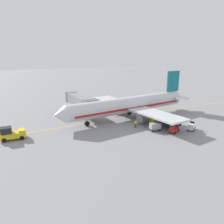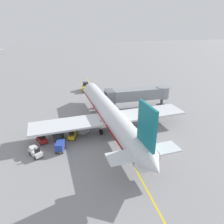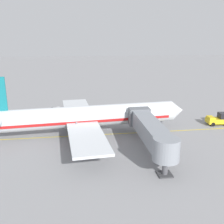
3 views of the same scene
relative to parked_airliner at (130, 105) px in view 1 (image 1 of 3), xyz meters
name	(u,v)px [view 1 (image 1 of 3)]	position (x,y,z in m)	size (l,w,h in m)	color
ground_plane	(125,117)	(0.76, 0.69, -3.19)	(400.00, 400.00, 0.00)	gray
gate_lead_in_line	(125,117)	(0.76, 0.69, -3.18)	(0.24, 80.00, 0.01)	gold
parked_airliner	(130,105)	(0.00, 0.00, 0.00)	(30.32, 37.35, 10.63)	silver
jet_bridge	(80,101)	(9.24, 9.21, 0.27)	(16.33, 3.50, 4.98)	gray
pushback_tractor	(12,134)	(-1.47, 26.26, -2.09)	(2.50, 4.54, 2.40)	gold
baggage_tug_lead	(174,129)	(-12.88, -1.98, -2.47)	(2.09, 2.77, 1.62)	#B21E1E
baggage_tug_trailing	(191,127)	(-13.55, -6.05, -2.47)	(2.33, 2.76, 1.62)	silver
baggage_tug_spare	(155,122)	(-7.44, -1.87, -2.47)	(1.93, 2.75, 1.62)	gold
baggage_cart_front	(155,126)	(-10.32, 0.64, -2.24)	(1.80, 2.98, 1.58)	#4C4C51
baggage_cart_second_in_train	(164,124)	(-9.88, -1.97, -2.24)	(1.80, 2.98, 1.58)	#4C4C51
baggage_cart_third_in_train	(176,121)	(-9.74, -5.54, -2.24)	(1.80, 2.98, 1.58)	#4C4C51
ground_crew_wing_walker	(136,123)	(-6.92, 3.00, -2.23)	(0.49, 0.64, 1.69)	#232328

